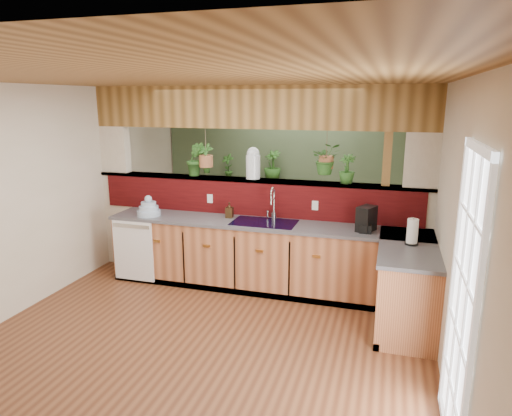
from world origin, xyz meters
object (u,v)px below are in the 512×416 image
(dish_stack, at_px, (149,209))
(coffee_maker, at_px, (366,220))
(soap_dispenser, at_px, (229,210))
(shelving_console, at_px, (255,209))
(glass_jar, at_px, (253,163))
(paper_towel, at_px, (412,232))
(faucet, at_px, (273,202))

(dish_stack, bearing_deg, coffee_maker, 1.38)
(soap_dispenser, height_order, shelving_console, soap_dispenser)
(glass_jar, distance_m, shelving_console, 2.26)
(soap_dispenser, xyz_separation_m, shelving_console, (-0.30, 2.17, -0.50))
(dish_stack, xyz_separation_m, soap_dispenser, (1.08, 0.21, 0.02))
(soap_dispenser, xyz_separation_m, coffee_maker, (1.77, -0.14, 0.03))
(soap_dispenser, distance_m, glass_jar, 0.70)
(glass_jar, height_order, shelving_console, glass_jar)
(dish_stack, bearing_deg, paper_towel, -5.36)
(faucet, relative_size, coffee_maker, 1.47)
(paper_towel, relative_size, glass_jar, 0.72)
(dish_stack, height_order, paper_towel, paper_towel)
(soap_dispenser, relative_size, glass_jar, 0.49)
(faucet, xyz_separation_m, soap_dispenser, (-0.58, -0.05, -0.13))
(faucet, bearing_deg, glass_jar, 146.83)
(paper_towel, bearing_deg, coffee_maker, 142.79)
(glass_jar, bearing_deg, faucet, -33.17)
(dish_stack, relative_size, glass_jar, 0.75)
(dish_stack, distance_m, paper_towel, 3.36)
(shelving_console, bearing_deg, coffee_maker, -42.23)
(glass_jar, relative_size, shelving_console, 0.26)
(dish_stack, height_order, soap_dispenser, dish_stack)
(soap_dispenser, height_order, coffee_maker, coffee_maker)
(faucet, relative_size, shelving_console, 0.27)
(paper_towel, xyz_separation_m, glass_jar, (-2.03, 0.79, 0.56))
(faucet, bearing_deg, dish_stack, -171.09)
(coffee_maker, xyz_separation_m, glass_jar, (-1.52, 0.41, 0.56))
(soap_dispenser, height_order, glass_jar, glass_jar)
(coffee_maker, bearing_deg, glass_jar, -172.00)
(soap_dispenser, bearing_deg, paper_towel, -12.91)
(coffee_maker, bearing_deg, soap_dispenser, -161.50)
(faucet, bearing_deg, soap_dispenser, -174.84)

